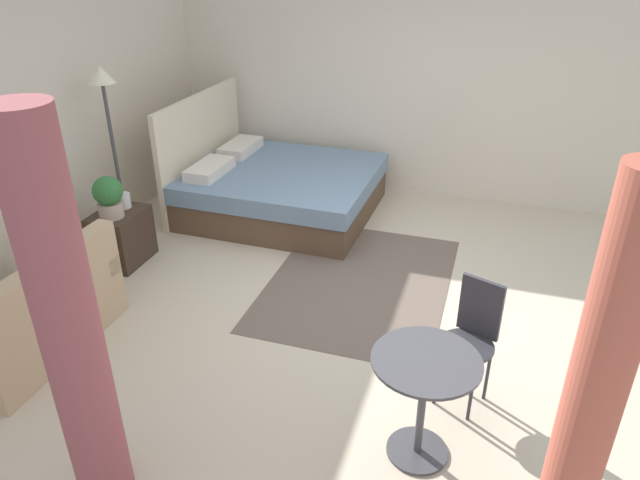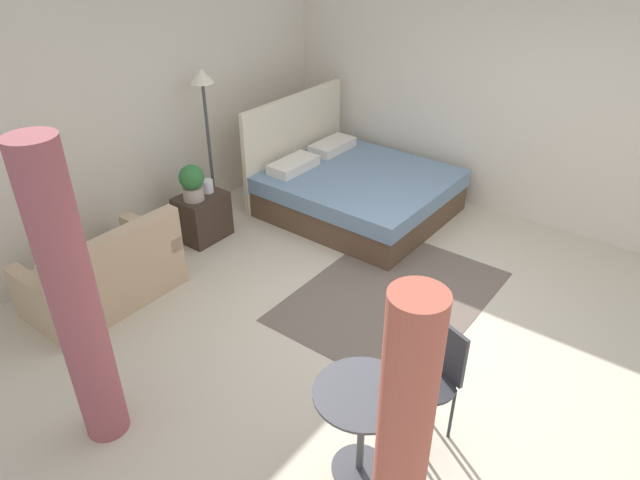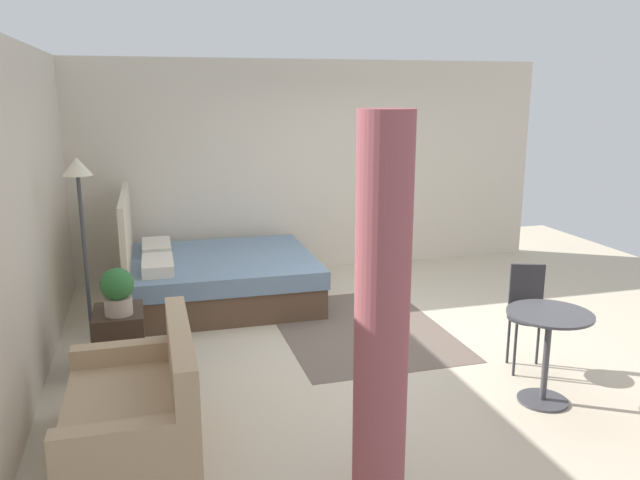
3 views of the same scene
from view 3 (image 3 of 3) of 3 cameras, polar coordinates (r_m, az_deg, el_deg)
ground_plane at (r=6.34m, az=6.01°, el=-8.71°), size 8.31×9.33×0.02m
wall_back at (r=5.61m, az=-25.21°, el=1.94°), size 8.31×0.12×2.75m
wall_right at (r=8.46m, az=-0.46°, el=6.65°), size 0.12×6.33×2.75m
area_rug at (r=6.51m, az=3.71°, el=-7.94°), size 2.19×1.62×0.01m
bed at (r=7.30m, az=-9.42°, el=-3.26°), size 1.88×2.10×1.30m
couch at (r=4.51m, az=-16.04°, el=-14.80°), size 1.37×0.84×0.84m
nightstand at (r=5.79m, az=-17.59°, el=-8.56°), size 0.54×0.41×0.53m
potted_plant at (r=5.54m, az=-17.81°, el=-4.33°), size 0.28×0.28×0.40m
vase at (r=5.79m, az=-17.80°, el=-5.03°), size 0.13×0.13×0.14m
floor_lamp at (r=5.93m, az=-20.84°, el=3.52°), size 0.26×0.26×1.80m
balcony_table at (r=5.17m, az=19.85°, el=-8.50°), size 0.64×0.64×0.73m
cafe_chair_near_window at (r=5.75m, az=18.20°, el=-5.72°), size 0.47×0.47×0.91m
curtain_right at (r=3.49m, az=5.59°, el=-7.26°), size 0.30×0.30×2.28m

